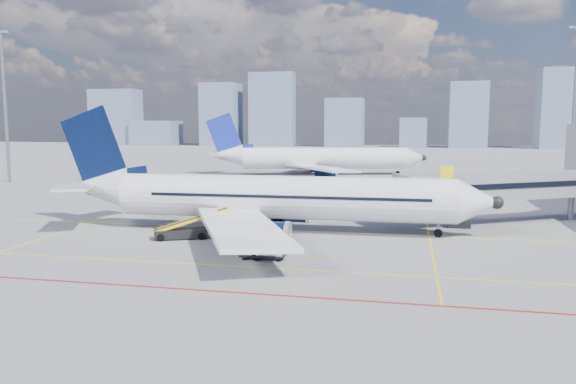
# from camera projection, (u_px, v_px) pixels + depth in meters

# --- Properties ---
(ground) EXTENTS (420.00, 420.00, 0.00)m
(ground) POSITION_uv_depth(u_px,v_px,m) (258.00, 248.00, 46.34)
(ground) COLOR gray
(ground) RESTS_ON ground
(apron_markings) EXTENTS (90.00, 35.12, 0.01)m
(apron_markings) POSITION_uv_depth(u_px,v_px,m) (238.00, 259.00, 42.66)
(apron_markings) COLOR yellow
(apron_markings) RESTS_ON ground
(jet_bridge) EXTENTS (23.55, 15.78, 6.30)m
(jet_bridge) POSITION_uv_depth(u_px,v_px,m) (523.00, 187.00, 57.44)
(jet_bridge) COLOR gray
(jet_bridge) RESTS_ON ground
(floodlight_mast_nw) EXTENTS (3.20, 0.61, 25.45)m
(floodlight_mast_nw) POSITION_uv_depth(u_px,v_px,m) (5.00, 103.00, 94.80)
(floodlight_mast_nw) COLOR slate
(floodlight_mast_nw) RESTS_ON ground
(floodlight_mast_ne) EXTENTS (3.20, 0.61, 25.45)m
(floodlight_mast_ne) POSITION_uv_depth(u_px,v_px,m) (575.00, 102.00, 90.18)
(floodlight_mast_ne) COLOR slate
(floodlight_mast_ne) RESTS_ON ground
(distant_skyline) EXTENTS (247.78, 15.82, 30.91)m
(distant_skyline) POSITION_uv_depth(u_px,v_px,m) (344.00, 118.00, 232.13)
(distant_skyline) COLOR slate
(distant_skyline) RESTS_ON ground
(main_aircraft) EXTENTS (42.48, 37.01, 12.38)m
(main_aircraft) POSITION_uv_depth(u_px,v_px,m) (265.00, 198.00, 53.25)
(main_aircraft) COLOR silver
(main_aircraft) RESTS_ON ground
(second_aircraft) EXTENTS (42.56, 36.58, 12.58)m
(second_aircraft) POSITION_uv_depth(u_px,v_px,m) (315.00, 158.00, 109.66)
(second_aircraft) COLOR silver
(second_aircraft) RESTS_ON ground
(baggage_tug) EXTENTS (2.75, 2.00, 1.74)m
(baggage_tug) POSITION_uv_depth(u_px,v_px,m) (266.00, 248.00, 42.82)
(baggage_tug) COLOR silver
(baggage_tug) RESTS_ON ground
(cargo_dolly) EXTENTS (3.47, 1.64, 1.87)m
(cargo_dolly) POSITION_uv_depth(u_px,v_px,m) (263.00, 246.00, 42.66)
(cargo_dolly) COLOR black
(cargo_dolly) RESTS_ON ground
(belt_loader) EXTENTS (6.63, 3.86, 2.71)m
(belt_loader) POSITION_uv_depth(u_px,v_px,m) (183.00, 231.00, 50.03)
(belt_loader) COLOR black
(belt_loader) RESTS_ON ground
(ramp_worker) EXTENTS (0.37, 0.55, 1.51)m
(ramp_worker) POSITION_uv_depth(u_px,v_px,m) (291.00, 243.00, 44.76)
(ramp_worker) COLOR #E7F419
(ramp_worker) RESTS_ON ground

